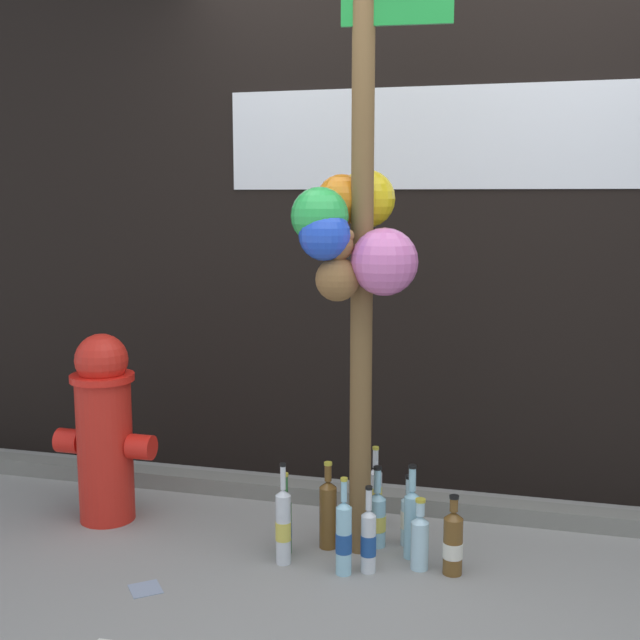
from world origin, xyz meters
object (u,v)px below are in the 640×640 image
bottle_0 (283,526)px  bottle_3 (377,517)px  bottle_2 (409,517)px  bottle_7 (420,539)px  bottle_9 (344,537)px  fire_hydrant (104,427)px  bottle_1 (411,520)px  bottle_8 (368,540)px  bottle_6 (375,494)px  bottle_10 (328,512)px  bottle_4 (285,523)px  bottle_5 (453,543)px  memorial_post (356,195)px

bottle_0 → bottle_3: size_ratio=1.20×
bottle_2 → bottle_7: 0.22m
bottle_3 → bottle_9: (-0.08, -0.28, 0.02)m
fire_hydrant → bottle_1: size_ratio=2.19×
bottle_0 → bottle_8: (0.34, 0.01, -0.03)m
bottle_6 → bottle_8: bottle_6 is taller
bottle_0 → bottle_10: (0.14, 0.19, -0.00)m
bottle_1 → bottle_10: (-0.35, 0.01, -0.00)m
bottle_8 → bottle_10: bottle_10 is taller
bottle_4 → bottle_10: size_ratio=0.93×
bottle_4 → bottle_5: 0.68m
bottle_8 → bottle_2: bearing=67.9°
bottle_7 → bottle_1: bearing=117.3°
bottle_0 → bottle_3: (0.33, 0.25, -0.03)m
bottle_9 → memorial_post: bearing=91.3°
bottle_2 → memorial_post: bearing=-149.3°
bottle_9 → bottle_10: 0.25m
bottle_4 → bottle_8: (0.36, -0.08, 0.00)m
fire_hydrant → bottle_8: fire_hydrant is taller
bottle_2 → bottle_9: (-0.20, -0.33, 0.03)m
fire_hydrant → bottle_10: fire_hydrant is taller
bottle_8 → bottle_10: bearing=139.8°
bottle_3 → bottle_4: bearing=-155.1°
bottle_4 → bottle_6: (0.30, 0.38, 0.01)m
bottle_7 → bottle_9: bearing=-157.0°
memorial_post → bottle_7: 1.36m
fire_hydrant → bottle_1: fire_hydrant is taller
bottle_0 → bottle_2: bearing=33.1°
bottle_1 → bottle_10: bearing=179.0°
bottle_5 → bottle_8: (-0.32, -0.07, 0.00)m
bottle_6 → bottle_8: size_ratio=1.03×
bottle_8 → bottle_6: bearing=97.7°
bottle_5 → fire_hydrant: bearing=174.9°
bottle_0 → bottle_8: bearing=2.2°
bottle_4 → bottle_10: (0.16, 0.10, 0.02)m
memorial_post → bottle_10: memorial_post is taller
memorial_post → bottle_8: (0.09, -0.16, -1.32)m
memorial_post → bottle_4: (-0.27, -0.09, -1.32)m
bottle_2 → bottle_3: bearing=-160.4°
memorial_post → fire_hydrant: bearing=177.7°
fire_hydrant → bottle_3: bearing=1.5°
bottle_5 → bottle_1: bearing=150.2°
bottle_0 → fire_hydrant: bearing=166.2°
bottle_5 → bottle_6: (-0.38, 0.39, 0.02)m
bottle_3 → bottle_0: bearing=-142.5°
bottle_6 → bottle_9: bearing=-93.2°
bottle_3 → bottle_8: size_ratio=0.99×
bottle_1 → bottle_8: size_ratio=1.12×
bottle_9 → fire_hydrant: bearing=167.8°
memorial_post → bottle_0: bearing=-144.9°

